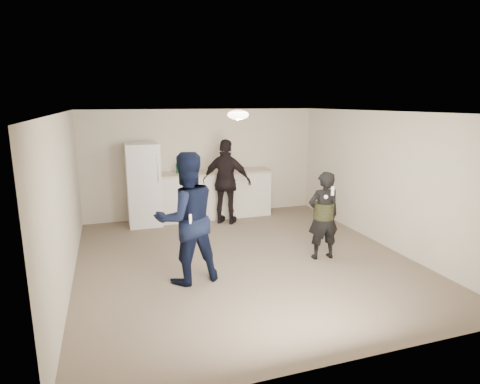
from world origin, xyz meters
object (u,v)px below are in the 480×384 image
object	(u,v)px
fridge	(144,185)
man	(187,218)
spectator	(227,182)
counter	(215,195)
shaker	(198,168)
woman	(323,216)

from	to	relation	value
fridge	man	distance (m)	3.15
fridge	spectator	distance (m)	1.81
counter	shaker	bearing A→B (deg)	160.49
man	spectator	xyz separation A→B (m)	(1.40, 2.67, -0.05)
shaker	woman	distance (m)	3.52
counter	shaker	distance (m)	0.76
counter	shaker	size ratio (longest dim) A/B	15.29
fridge	spectator	world-z (taller)	spectator
shaker	spectator	world-z (taller)	spectator
counter	spectator	size ratio (longest dim) A/B	1.39
counter	fridge	size ratio (longest dim) A/B	1.44
woman	spectator	distance (m)	2.70
man	spectator	distance (m)	3.02
fridge	counter	bearing A→B (deg)	2.47
shaker	man	distance (m)	3.46
woman	man	bearing A→B (deg)	7.20
counter	shaker	xyz separation A→B (m)	(-0.37, 0.13, 0.65)
fridge	woman	size ratio (longest dim) A/B	1.18
fridge	spectator	size ratio (longest dim) A/B	0.96
shaker	spectator	distance (m)	0.86
shaker	woman	world-z (taller)	woman
shaker	fridge	bearing A→B (deg)	-170.96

